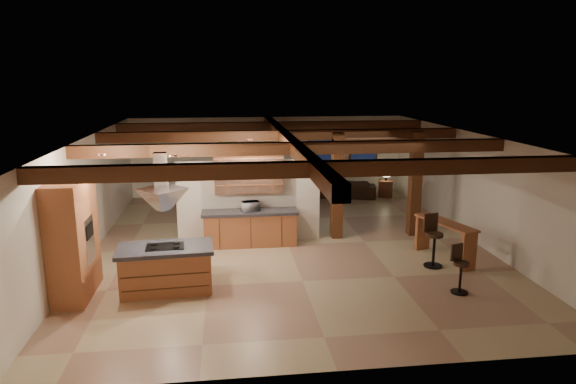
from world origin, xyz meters
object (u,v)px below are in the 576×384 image
kitchen_island (166,268)px  bar_counter (445,234)px  dining_table (259,209)px  sofa (345,188)px

kitchen_island → bar_counter: 6.58m
dining_table → bar_counter: size_ratio=1.08×
sofa → bar_counter: (0.87, -6.76, 0.32)m
kitchen_island → dining_table: bearing=66.0°
sofa → bar_counter: size_ratio=1.19×
kitchen_island → sofa: (5.63, 7.80, -0.16)m
dining_table → bar_counter: bar_counter is taller
dining_table → sofa: dining_table is taller
kitchen_island → sofa: kitchen_island is taller
dining_table → sofa: bearing=20.2°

